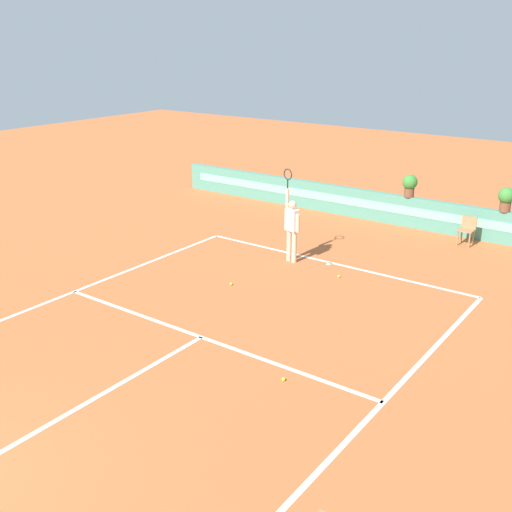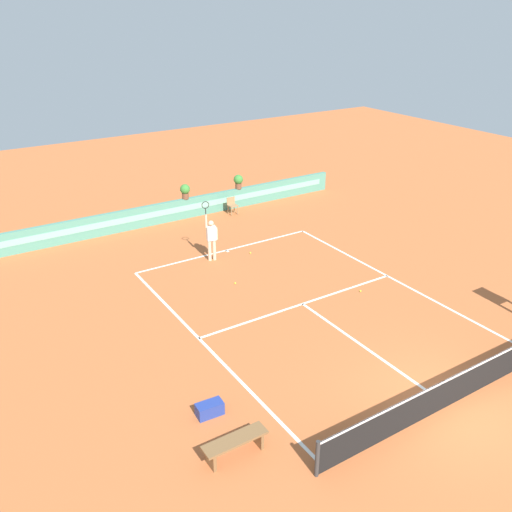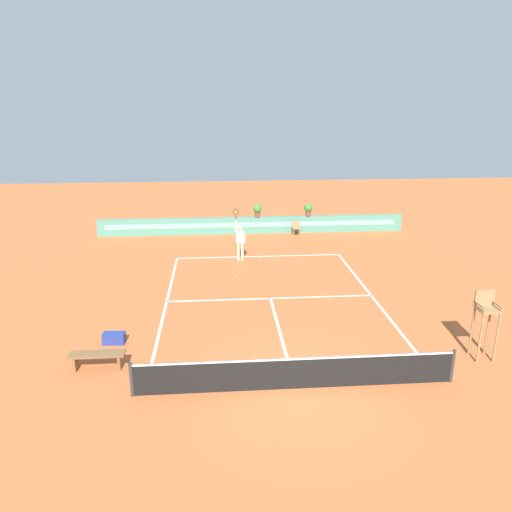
{
  "view_description": "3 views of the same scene",
  "coord_description": "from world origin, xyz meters",
  "views": [
    {
      "loc": [
        7.65,
        -2.2,
        5.94
      ],
      "look_at": [
        -0.38,
        8.88,
        1.0
      ],
      "focal_mm": 43.03,
      "sensor_mm": 36.0,
      "label": 1
    },
    {
      "loc": [
        -10.45,
        -6.99,
        9.66
      ],
      "look_at": [
        -0.38,
        8.88,
        1.0
      ],
      "focal_mm": 38.49,
      "sensor_mm": 36.0,
      "label": 2
    },
    {
      "loc": [
        -2.01,
        -11.54,
        7.59
      ],
      "look_at": [
        -0.38,
        8.88,
        1.0
      ],
      "focal_mm": 34.26,
      "sensor_mm": 36.0,
      "label": 3
    }
  ],
  "objects": [
    {
      "name": "tennis_player",
      "position": [
        -0.97,
        11.35,
        1.05
      ],
      "size": [
        0.61,
        0.29,
        2.58
      ],
      "color": "beige",
      "rests_on": "ground"
    },
    {
      "name": "tennis_ball_by_sideline",
      "position": [
        2.34,
        5.98,
        0.03
      ],
      "size": [
        0.07,
        0.07,
        0.07
      ],
      "primitive_type": "sphere",
      "color": "#CCE033",
      "rests_on": "ground"
    },
    {
      "name": "tennis_ball_mid_court",
      "position": [
        0.7,
        11.05,
        0.03
      ],
      "size": [
        0.07,
        0.07,
        0.07
      ],
      "primitive_type": "sphere",
      "color": "#CCE033",
      "rests_on": "ground"
    },
    {
      "name": "potted_plant_centre",
      "position": [
        0.3,
        16.39,
        1.41
      ],
      "size": [
        0.48,
        0.48,
        0.72
      ],
      "color": "brown",
      "rests_on": "back_wall_barrier"
    },
    {
      "name": "back_wall_barrier",
      "position": [
        0.0,
        16.39,
        0.5
      ],
      "size": [
        18.0,
        0.21,
        1.0
      ],
      "color": "#4C8E7A",
      "rests_on": "ground"
    },
    {
      "name": "court_lines",
      "position": [
        0.0,
        6.72,
        0.0
      ],
      "size": [
        8.32,
        11.94,
        0.01
      ],
      "color": "white",
      "rests_on": "ground"
    },
    {
      "name": "potted_plant_right",
      "position": [
        3.31,
        16.39,
        1.41
      ],
      "size": [
        0.48,
        0.48,
        0.72
      ],
      "color": "brown",
      "rests_on": "back_wall_barrier"
    },
    {
      "name": "tennis_ball_near_baseline",
      "position": [
        -1.25,
        8.99,
        0.03
      ],
      "size": [
        0.07,
        0.07,
        0.07
      ],
      "primitive_type": "sphere",
      "color": "#CCE033",
      "rests_on": "ground"
    },
    {
      "name": "ball_kid_chair",
      "position": [
        2.5,
        15.66,
        0.48
      ],
      "size": [
        0.44,
        0.44,
        0.85
      ],
      "color": "#99754C",
      "rests_on": "ground"
    },
    {
      "name": "ground_plane",
      "position": [
        0.0,
        6.0,
        0.0
      ],
      "size": [
        60.0,
        60.0,
        0.0
      ],
      "primitive_type": "plane",
      "color": "#BC6033"
    }
  ]
}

